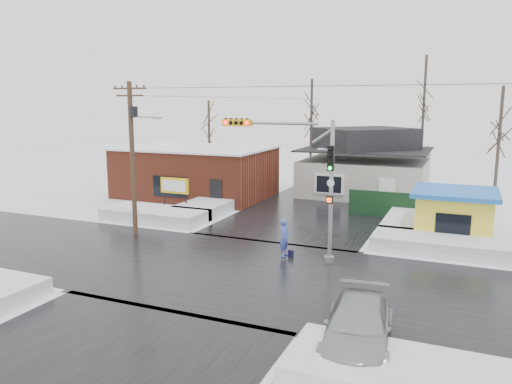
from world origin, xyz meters
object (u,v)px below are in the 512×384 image
at_px(kiosk, 454,214).
at_px(pedestrian, 285,238).
at_px(traffic_signal, 300,170).
at_px(marquee_sign, 175,187).
at_px(utility_pole, 133,150).
at_px(car, 358,327).

bearing_deg(kiosk, pedestrian, -138.51).
distance_m(traffic_signal, kiosk, 10.43).
height_order(marquee_sign, kiosk, kiosk).
relative_size(utility_pole, kiosk, 1.96).
xyz_separation_m(marquee_sign, car, (16.12, -14.76, -1.17)).
height_order(utility_pole, pedestrian, utility_pole).
bearing_deg(kiosk, marquee_sign, -178.45).
bearing_deg(car, pedestrian, 117.12).
distance_m(traffic_signal, marquee_sign, 13.42).
height_order(kiosk, pedestrian, kiosk).
bearing_deg(car, marquee_sign, 131.14).
bearing_deg(traffic_signal, marquee_sign, 150.28).
height_order(traffic_signal, car, traffic_signal).
xyz_separation_m(marquee_sign, kiosk, (18.50, 0.50, -0.46)).
relative_size(traffic_signal, utility_pole, 0.78).
height_order(traffic_signal, utility_pole, utility_pole).
relative_size(marquee_sign, car, 0.49).
bearing_deg(traffic_signal, utility_pole, 177.05).
bearing_deg(traffic_signal, kiosk, 44.84).
relative_size(traffic_signal, car, 1.36).
relative_size(marquee_sign, pedestrian, 1.31).
bearing_deg(traffic_signal, pedestrian, 175.42).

